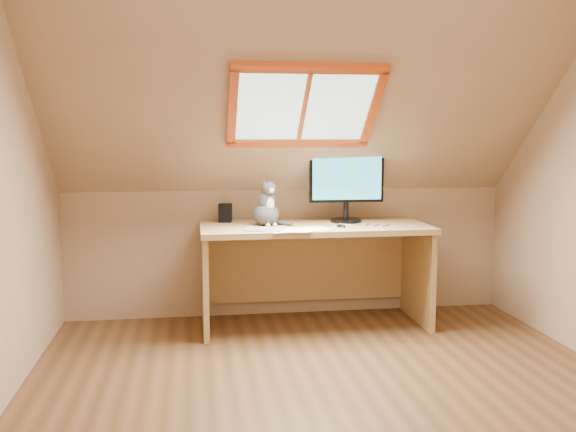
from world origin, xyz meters
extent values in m
plane|color=brown|center=(0.00, 0.00, 0.00)|extent=(3.50, 3.50, 0.00)
cube|color=tan|center=(0.00, -1.75, 1.20)|extent=(3.50, 0.02, 2.40)
cube|color=tan|center=(0.00, 1.75, 0.50)|extent=(3.50, 0.02, 1.00)
cube|color=tan|center=(0.00, 0.97, 1.70)|extent=(3.50, 1.56, 1.41)
cube|color=#B2E0CC|center=(0.00, 1.05, 1.63)|extent=(0.90, 0.53, 0.48)
cube|color=#C94512|center=(0.00, 1.05, 1.63)|extent=(1.02, 0.64, 0.59)
cube|color=tan|center=(0.14, 1.38, 0.75)|extent=(1.69, 0.74, 0.04)
cube|color=tan|center=(-0.67, 1.38, 0.36)|extent=(0.04, 0.66, 0.73)
cube|color=tan|center=(0.95, 1.38, 0.36)|extent=(0.04, 0.66, 0.73)
cube|color=tan|center=(0.14, 1.72, 0.36)|extent=(1.59, 0.03, 0.51)
cylinder|color=black|center=(0.41, 1.49, 0.78)|extent=(0.24, 0.24, 0.02)
cylinder|color=black|center=(0.41, 1.49, 0.86)|extent=(0.04, 0.04, 0.13)
cube|color=black|center=(0.41, 1.49, 1.11)|extent=(0.57, 0.06, 0.37)
cube|color=blue|center=(0.41, 1.46, 1.11)|extent=(0.53, 0.03, 0.33)
ellipsoid|color=#4A4542|center=(-0.22, 1.40, 0.85)|extent=(0.26, 0.28, 0.17)
ellipsoid|color=#4A4542|center=(-0.22, 1.39, 0.95)|extent=(0.16, 0.16, 0.18)
ellipsoid|color=silver|center=(-0.20, 1.33, 0.93)|extent=(0.07, 0.05, 0.10)
ellipsoid|color=#4A4542|center=(-0.20, 1.35, 1.05)|extent=(0.13, 0.12, 0.09)
sphere|color=silver|center=(-0.19, 1.31, 1.04)|extent=(0.04, 0.04, 0.04)
cone|color=#4A4542|center=(-0.24, 1.35, 1.10)|extent=(0.06, 0.05, 0.06)
cone|color=#4A4542|center=(-0.18, 1.37, 1.10)|extent=(0.06, 0.06, 0.06)
cube|color=black|center=(-0.51, 1.63, 0.84)|extent=(0.11, 0.11, 0.14)
cube|color=#B2B2B7|center=(-0.26, 1.16, 0.78)|extent=(0.31, 0.26, 0.01)
ellipsoid|color=black|center=(0.29, 1.17, 0.78)|extent=(0.08, 0.10, 0.03)
cube|color=white|center=(-0.03, 1.12, 0.77)|extent=(0.33, 0.27, 0.00)
cube|color=white|center=(-0.03, 1.12, 0.77)|extent=(0.32, 0.24, 0.00)
cube|color=white|center=(-0.03, 1.12, 0.77)|extent=(0.35, 0.30, 0.00)
cube|color=white|center=(-0.03, 1.12, 0.78)|extent=(0.34, 0.28, 0.00)
camera|label=1|loc=(-0.75, -3.26, 1.43)|focal=40.00mm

